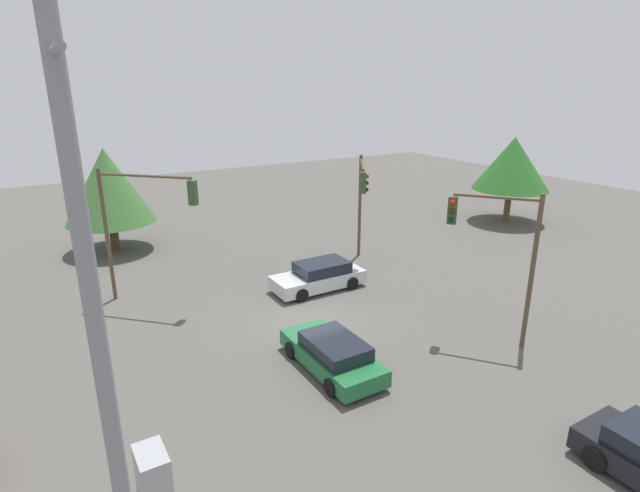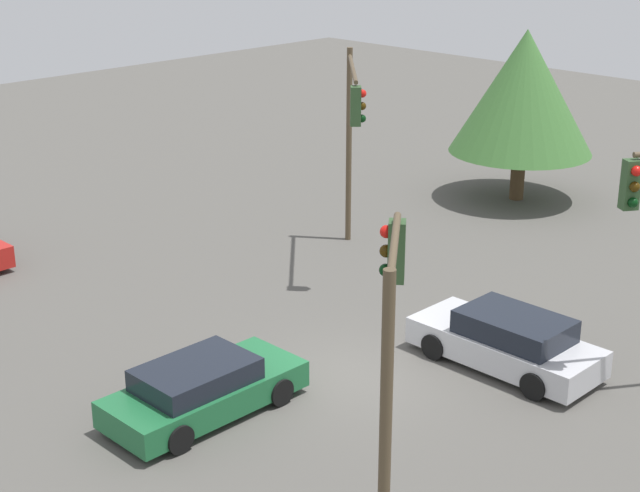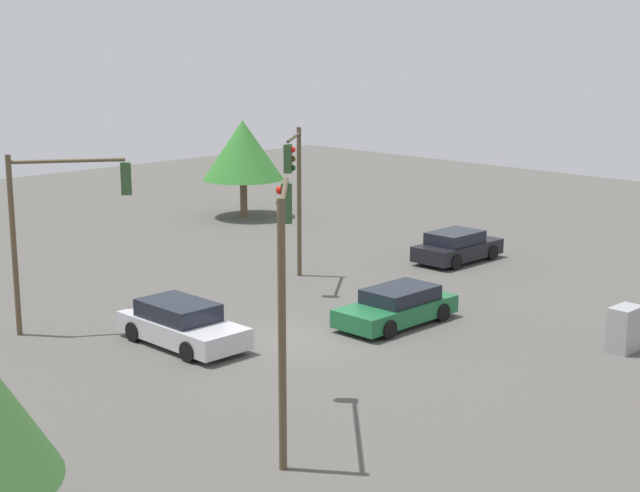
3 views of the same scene
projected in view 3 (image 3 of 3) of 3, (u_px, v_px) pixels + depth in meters
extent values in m
plane|color=#54514C|center=(298.00, 339.00, 31.66)|extent=(80.00, 80.00, 0.00)
cube|color=#1E6638|center=(396.00, 311.00, 33.17)|extent=(4.50, 1.87, 0.60)
cube|color=black|center=(400.00, 294.00, 33.21)|extent=(2.48, 1.64, 0.48)
cylinder|color=black|center=(388.00, 329.00, 31.63)|extent=(0.63, 0.22, 0.63)
cylinder|color=black|center=(349.00, 318.00, 32.85)|extent=(0.63, 0.22, 0.63)
cylinder|color=black|center=(442.00, 312.00, 33.56)|extent=(0.63, 0.22, 0.63)
cylinder|color=black|center=(402.00, 302.00, 34.78)|extent=(0.63, 0.22, 0.63)
cube|color=silver|center=(183.00, 330.00, 30.95)|extent=(1.88, 4.60, 0.66)
cube|color=black|center=(178.00, 310.00, 30.98)|extent=(1.66, 2.53, 0.55)
cylinder|color=black|center=(234.00, 339.00, 30.63)|extent=(0.22, 0.65, 0.65)
cylinder|color=black|center=(188.00, 352.00, 29.39)|extent=(0.22, 0.65, 0.65)
cylinder|color=black|center=(179.00, 320.00, 32.60)|extent=(0.22, 0.65, 0.65)
cylinder|color=black|center=(134.00, 332.00, 31.36)|extent=(0.22, 0.65, 0.65)
cube|color=black|center=(458.00, 250.00, 42.38)|extent=(4.20, 1.86, 0.65)
cube|color=black|center=(455.00, 237.00, 42.11)|extent=(2.31, 1.64, 0.51)
cylinder|color=black|center=(459.00, 246.00, 43.93)|extent=(0.66, 0.22, 0.66)
cylinder|color=black|center=(492.00, 252.00, 42.71)|extent=(0.66, 0.22, 0.66)
cylinder|color=black|center=(423.00, 255.00, 42.12)|extent=(0.66, 0.22, 0.66)
cylinder|color=black|center=(456.00, 262.00, 40.90)|extent=(0.66, 0.22, 0.66)
cylinder|color=brown|center=(14.00, 246.00, 31.49)|extent=(0.18, 0.18, 5.93)
cylinder|color=brown|center=(67.00, 161.00, 31.27)|extent=(3.10, 2.10, 0.12)
cube|color=#2D4C28|center=(126.00, 179.00, 31.76)|extent=(0.44, 0.42, 1.05)
sphere|color=red|center=(125.00, 168.00, 31.85)|extent=(0.22, 0.22, 0.22)
sphere|color=#392605|center=(126.00, 178.00, 31.92)|extent=(0.22, 0.22, 0.22)
sphere|color=black|center=(126.00, 188.00, 32.00)|extent=(0.22, 0.22, 0.22)
cylinder|color=brown|center=(299.00, 202.00, 39.34)|extent=(0.18, 0.18, 6.05)
cylinder|color=brown|center=(294.00, 137.00, 37.26)|extent=(2.47, 2.01, 0.12)
cube|color=#2D4C28|center=(288.00, 159.00, 35.91)|extent=(0.44, 0.43, 1.05)
sphere|color=red|center=(293.00, 150.00, 35.82)|extent=(0.22, 0.22, 0.22)
sphere|color=#392605|center=(293.00, 159.00, 35.89)|extent=(0.22, 0.22, 0.22)
sphere|color=black|center=(293.00, 168.00, 35.96)|extent=(0.22, 0.22, 0.22)
cylinder|color=brown|center=(282.00, 338.00, 21.55)|extent=(0.18, 0.18, 6.23)
cylinder|color=brown|center=(284.00, 193.00, 23.13)|extent=(3.24, 3.28, 0.12)
cube|color=#2D4C28|center=(287.00, 203.00, 25.46)|extent=(0.44, 0.44, 1.05)
sphere|color=red|center=(280.00, 190.00, 25.38)|extent=(0.22, 0.22, 0.22)
sphere|color=#392605|center=(280.00, 203.00, 25.45)|extent=(0.22, 0.22, 0.22)
sphere|color=black|center=(280.00, 216.00, 25.53)|extent=(0.22, 0.22, 0.22)
cube|color=#9EA0A3|center=(625.00, 329.00, 30.33)|extent=(1.09, 0.70, 1.42)
cylinder|color=brown|center=(244.00, 198.00, 52.62)|extent=(0.39, 0.39, 2.04)
cone|color=#337A2D|center=(243.00, 150.00, 52.07)|extent=(4.34, 4.34, 3.15)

